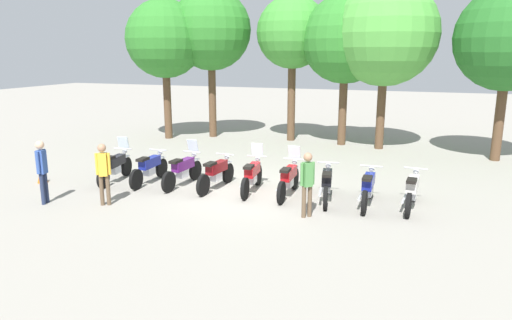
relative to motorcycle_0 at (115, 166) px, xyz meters
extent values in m
plane|color=gray|center=(4.54, 0.22, -0.52)|extent=(80.00, 80.00, 0.00)
cylinder|color=black|center=(-0.10, 0.73, -0.20)|extent=(0.19, 0.65, 0.64)
cylinder|color=black|center=(0.12, -0.81, -0.20)|extent=(0.19, 0.65, 0.64)
cube|color=silver|center=(-0.10, 0.73, 0.14)|extent=(0.17, 0.37, 0.04)
cube|color=black|center=(0.00, 0.01, 0.15)|extent=(0.40, 0.98, 0.30)
cube|color=silver|center=(0.01, -0.04, -0.12)|extent=(0.28, 0.43, 0.24)
cube|color=black|center=(0.06, -0.39, 0.34)|extent=(0.30, 0.47, 0.08)
cylinder|color=silver|center=(-0.09, 0.64, 0.12)|extent=(0.08, 0.23, 0.64)
cylinder|color=silver|center=(-0.08, 0.55, 0.45)|extent=(0.62, 0.13, 0.04)
sphere|color=silver|center=(-0.10, 0.68, 0.33)|extent=(0.18, 0.18, 0.16)
cylinder|color=silver|center=(-0.11, -0.36, -0.18)|extent=(0.17, 0.70, 0.07)
cube|color=silver|center=(-0.09, 0.61, 0.65)|extent=(0.38, 0.18, 0.39)
cylinder|color=black|center=(1.12, 0.95, -0.20)|extent=(0.12, 0.64, 0.64)
cylinder|color=black|center=(1.16, -0.60, -0.20)|extent=(0.12, 0.64, 0.64)
cube|color=silver|center=(1.12, 0.95, 0.14)|extent=(0.13, 0.36, 0.04)
cube|color=navy|center=(1.14, 0.22, 0.15)|extent=(0.28, 0.96, 0.30)
cube|color=silver|center=(1.14, 0.17, -0.12)|extent=(0.23, 0.41, 0.24)
cube|color=black|center=(1.15, -0.18, 0.34)|extent=(0.25, 0.45, 0.08)
cylinder|color=silver|center=(1.13, 0.86, 0.12)|extent=(0.06, 0.23, 0.64)
cylinder|color=silver|center=(1.13, 0.77, 0.45)|extent=(0.62, 0.05, 0.04)
sphere|color=silver|center=(1.12, 0.90, 0.33)|extent=(0.16, 0.16, 0.16)
cylinder|color=silver|center=(0.99, -0.13, -0.18)|extent=(0.09, 0.70, 0.07)
cylinder|color=black|center=(2.33, 1.04, -0.20)|extent=(0.14, 0.65, 0.64)
cylinder|color=black|center=(2.22, -0.51, -0.20)|extent=(0.14, 0.65, 0.64)
cube|color=silver|center=(2.33, 1.04, 0.14)|extent=(0.15, 0.37, 0.04)
cube|color=#59196B|center=(2.28, 0.31, 0.15)|extent=(0.33, 0.97, 0.30)
cube|color=silver|center=(2.28, 0.26, -0.12)|extent=(0.25, 0.41, 0.24)
cube|color=black|center=(2.25, -0.09, 0.34)|extent=(0.27, 0.46, 0.08)
cylinder|color=silver|center=(2.32, 0.95, 0.12)|extent=(0.07, 0.23, 0.64)
cylinder|color=silver|center=(2.32, 0.86, 0.45)|extent=(0.62, 0.08, 0.04)
sphere|color=silver|center=(2.33, 0.99, 0.33)|extent=(0.17, 0.17, 0.16)
cylinder|color=silver|center=(2.09, -0.02, -0.18)|extent=(0.12, 0.70, 0.07)
cube|color=silver|center=(2.32, 0.92, 0.65)|extent=(0.37, 0.16, 0.39)
cylinder|color=black|center=(3.47, 1.06, -0.20)|extent=(0.15, 0.65, 0.64)
cylinder|color=black|center=(3.34, -0.49, -0.20)|extent=(0.15, 0.65, 0.64)
cube|color=silver|center=(3.47, 1.06, 0.14)|extent=(0.15, 0.37, 0.04)
cube|color=maroon|center=(3.41, 0.34, 0.15)|extent=(0.34, 0.97, 0.30)
cube|color=silver|center=(3.41, 0.29, -0.12)|extent=(0.25, 0.42, 0.24)
cube|color=black|center=(3.38, -0.06, 0.34)|extent=(0.28, 0.46, 0.08)
cylinder|color=silver|center=(3.47, 0.97, 0.12)|extent=(0.07, 0.23, 0.64)
cylinder|color=silver|center=(3.46, 0.88, 0.45)|extent=(0.62, 0.09, 0.04)
sphere|color=silver|center=(3.47, 1.01, 0.33)|extent=(0.17, 0.17, 0.16)
cylinder|color=silver|center=(3.22, 0.00, -0.18)|extent=(0.13, 0.70, 0.07)
cylinder|color=black|center=(4.47, 1.13, -0.20)|extent=(0.16, 0.65, 0.64)
cylinder|color=black|center=(4.61, -0.42, -0.20)|extent=(0.16, 0.65, 0.64)
cube|color=silver|center=(4.47, 1.13, 0.14)|extent=(0.15, 0.37, 0.04)
cube|color=red|center=(4.54, 0.40, 0.15)|extent=(0.35, 0.97, 0.30)
cube|color=silver|center=(4.54, 0.35, -0.12)|extent=(0.26, 0.42, 0.24)
cube|color=black|center=(4.57, 0.00, 0.34)|extent=(0.28, 0.46, 0.08)
cylinder|color=silver|center=(4.48, 1.04, 0.12)|extent=(0.07, 0.23, 0.64)
cylinder|color=silver|center=(4.49, 0.95, 0.45)|extent=(0.62, 0.09, 0.04)
sphere|color=silver|center=(4.47, 1.08, 0.33)|extent=(0.17, 0.17, 0.16)
cylinder|color=silver|center=(4.41, 0.04, -0.18)|extent=(0.13, 0.70, 0.07)
cube|color=silver|center=(4.48, 1.01, 0.65)|extent=(0.37, 0.17, 0.39)
cylinder|color=black|center=(5.66, 1.11, -0.20)|extent=(0.11, 0.64, 0.64)
cylinder|color=black|center=(5.69, -0.44, -0.20)|extent=(0.11, 0.64, 0.64)
cube|color=silver|center=(5.66, 1.11, 0.14)|extent=(0.13, 0.36, 0.04)
cube|color=red|center=(5.67, 0.38, 0.15)|extent=(0.28, 0.95, 0.30)
cube|color=silver|center=(5.67, 0.33, -0.12)|extent=(0.23, 0.40, 0.24)
cube|color=black|center=(5.68, -0.02, 0.34)|extent=(0.25, 0.44, 0.08)
cylinder|color=silver|center=(5.66, 1.02, 0.12)|extent=(0.05, 0.23, 0.64)
cylinder|color=silver|center=(5.66, 0.93, 0.45)|extent=(0.62, 0.05, 0.04)
sphere|color=silver|center=(5.66, 1.06, 0.33)|extent=(0.16, 0.16, 0.16)
cylinder|color=silver|center=(5.52, 0.03, -0.18)|extent=(0.08, 0.70, 0.07)
cube|color=silver|center=(5.66, 0.99, 0.65)|extent=(0.36, 0.14, 0.39)
cylinder|color=black|center=(6.69, 1.01, -0.20)|extent=(0.20, 0.65, 0.64)
cylinder|color=black|center=(6.93, -0.52, -0.20)|extent=(0.20, 0.65, 0.64)
cube|color=silver|center=(6.69, 1.01, 0.14)|extent=(0.17, 0.37, 0.04)
cube|color=black|center=(6.80, 0.29, 0.15)|extent=(0.40, 0.98, 0.30)
cube|color=silver|center=(6.81, 0.24, -0.12)|extent=(0.28, 0.43, 0.24)
cube|color=black|center=(6.86, -0.10, 0.34)|extent=(0.31, 0.47, 0.08)
cylinder|color=silver|center=(6.70, 0.92, 0.12)|extent=(0.08, 0.23, 0.64)
cylinder|color=silver|center=(6.72, 0.83, 0.45)|extent=(0.62, 0.13, 0.04)
sphere|color=silver|center=(6.70, 0.96, 0.33)|extent=(0.18, 0.18, 0.16)
cylinder|color=silver|center=(6.70, -0.08, -0.18)|extent=(0.18, 0.70, 0.07)
cylinder|color=black|center=(7.94, 0.98, -0.20)|extent=(0.10, 0.64, 0.64)
cylinder|color=black|center=(7.94, -0.57, -0.20)|extent=(0.10, 0.64, 0.64)
cube|color=silver|center=(7.94, 0.98, 0.14)|extent=(0.12, 0.36, 0.04)
cube|color=navy|center=(7.94, 0.26, 0.15)|extent=(0.26, 0.95, 0.30)
cube|color=silver|center=(7.94, 0.21, -0.12)|extent=(0.22, 0.40, 0.24)
cube|color=black|center=(7.94, -0.14, 0.34)|extent=(0.24, 0.44, 0.08)
cylinder|color=silver|center=(7.94, 0.89, 0.12)|extent=(0.05, 0.23, 0.64)
cylinder|color=silver|center=(7.94, 0.80, 0.45)|extent=(0.62, 0.04, 0.04)
sphere|color=silver|center=(7.94, 0.93, 0.33)|extent=(0.16, 0.16, 0.16)
cylinder|color=silver|center=(7.78, -0.09, -0.18)|extent=(0.07, 0.70, 0.07)
cylinder|color=black|center=(9.13, 1.12, -0.20)|extent=(0.15, 0.65, 0.64)
cylinder|color=black|center=(9.01, -0.42, -0.20)|extent=(0.15, 0.65, 0.64)
cube|color=silver|center=(9.13, 1.12, 0.14)|extent=(0.15, 0.37, 0.04)
cube|color=silver|center=(9.08, 0.40, 0.15)|extent=(0.33, 0.97, 0.30)
cube|color=silver|center=(9.07, 0.35, -0.12)|extent=(0.25, 0.42, 0.24)
cube|color=black|center=(9.05, 0.00, 0.34)|extent=(0.27, 0.46, 0.08)
cylinder|color=silver|center=(9.13, 1.03, 0.12)|extent=(0.07, 0.23, 0.64)
cylinder|color=silver|center=(9.12, 0.94, 0.45)|extent=(0.62, 0.08, 0.04)
sphere|color=silver|center=(9.13, 1.07, 0.33)|extent=(0.17, 0.17, 0.16)
cylinder|color=silver|center=(8.89, 0.06, -0.18)|extent=(0.12, 0.70, 0.07)
cylinder|color=brown|center=(6.53, -1.29, -0.11)|extent=(0.16, 0.16, 0.81)
cylinder|color=brown|center=(6.65, -1.17, -0.11)|extent=(0.16, 0.16, 0.81)
cube|color=#4C8C47|center=(6.59, -1.23, 0.60)|extent=(0.30, 0.30, 0.61)
cylinder|color=#4C8C47|center=(6.47, -1.34, 0.61)|extent=(0.11, 0.11, 0.58)
cylinder|color=#4C8C47|center=(6.70, -1.12, 0.61)|extent=(0.11, 0.11, 0.58)
sphere|color=#A87A5B|center=(6.59, -1.23, 1.04)|extent=(0.31, 0.31, 0.22)
cylinder|color=brown|center=(1.11, -2.17, -0.10)|extent=(0.15, 0.15, 0.83)
cylinder|color=brown|center=(1.26, -2.09, -0.10)|extent=(0.15, 0.15, 0.83)
cube|color=gold|center=(1.19, -2.13, 0.62)|extent=(0.29, 0.28, 0.62)
cylinder|color=gold|center=(1.05, -2.20, 0.64)|extent=(0.11, 0.11, 0.59)
cylinder|color=gold|center=(1.33, -2.06, 0.64)|extent=(0.11, 0.11, 0.59)
sphere|color=#A87A5B|center=(1.19, -2.13, 1.08)|extent=(0.30, 0.30, 0.22)
cylinder|color=#232D4C|center=(-0.45, -2.66, -0.09)|extent=(0.13, 0.13, 0.86)
cylinder|color=#232D4C|center=(-0.48, -2.49, -0.09)|extent=(0.13, 0.13, 0.86)
cube|color=#33519E|center=(-0.47, -2.57, 0.66)|extent=(0.24, 0.25, 0.64)
cylinder|color=#33519E|center=(-0.44, -2.73, 0.68)|extent=(0.09, 0.09, 0.61)
cylinder|color=#33519E|center=(-0.50, -2.42, 0.68)|extent=(0.09, 0.09, 0.61)
sphere|color=#DBAD89|center=(-0.47, -2.57, 1.13)|extent=(0.27, 0.27, 0.23)
cylinder|color=brown|center=(-2.33, 7.46, 1.19)|extent=(0.36, 0.36, 3.42)
sphere|color=#2D7A28|center=(-2.33, 7.46, 4.17)|extent=(3.62, 3.62, 3.62)
cylinder|color=brown|center=(-0.49, 8.58, 1.37)|extent=(0.36, 0.36, 3.78)
sphere|color=#2D7A28|center=(-0.49, 8.58, 4.59)|extent=(3.80, 3.80, 3.80)
cylinder|color=brown|center=(3.40, 8.90, 1.39)|extent=(0.36, 0.36, 3.81)
sphere|color=#3D8E33|center=(3.40, 8.90, 4.44)|extent=(3.26, 3.26, 3.26)
cylinder|color=brown|center=(5.85, 8.62, 1.13)|extent=(0.36, 0.36, 3.29)
sphere|color=#2D7A28|center=(5.85, 8.62, 4.10)|extent=(3.80, 3.80, 3.80)
cylinder|color=brown|center=(7.53, 8.26, 1.14)|extent=(0.36, 0.36, 3.32)
sphere|color=#4C9E3D|center=(7.53, 8.26, 4.31)|extent=(4.32, 4.32, 4.32)
cylinder|color=brown|center=(11.97, 7.42, 1.10)|extent=(0.36, 0.36, 3.23)
sphere|color=#236623|center=(11.97, 7.42, 4.06)|extent=(3.86, 3.86, 3.86)
cone|color=orange|center=(-2.14, -0.92, -0.24)|extent=(0.32, 0.32, 0.55)
camera|label=1|loc=(9.12, -12.25, 3.57)|focal=32.79mm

